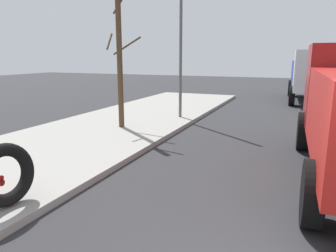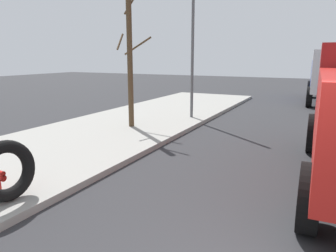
{
  "view_description": "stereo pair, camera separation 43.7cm",
  "coord_description": "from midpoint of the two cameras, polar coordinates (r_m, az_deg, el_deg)",
  "views": [
    {
      "loc": [
        -2.98,
        0.08,
        2.67
      ],
      "look_at": [
        2.87,
        2.52,
        1.27
      ],
      "focal_mm": 33.89,
      "sensor_mm": 36.0,
      "label": 1
    },
    {
      "loc": [
        -2.79,
        -0.32,
        2.67
      ],
      "look_at": [
        2.87,
        2.52,
        1.27
      ],
      "focal_mm": 33.89,
      "sensor_mm": 36.0,
      "label": 2
    }
  ],
  "objects": [
    {
      "name": "loose_tire",
      "position": [
        6.18,
        -29.08,
        -7.74
      ],
      "size": [
        1.12,
        0.45,
        1.11
      ],
      "primitive_type": "torus",
      "rotation": [
        1.48,
        0.0,
        -0.11
      ],
      "color": "black",
      "rests_on": "sidewalk_curb"
    },
    {
      "name": "street_light_pole",
      "position": [
        13.31,
        1.34,
        14.9
      ],
      "size": [
        0.12,
        0.12,
        6.2
      ],
      "primitive_type": "cylinder",
      "color": "#595B5E",
      "rests_on": "sidewalk_curb"
    },
    {
      "name": "bare_tree",
      "position": [
        11.5,
        -9.76,
        11.31
      ],
      "size": [
        1.05,
        1.14,
        4.8
      ],
      "color": "#4C3823",
      "rests_on": "sidewalk_curb"
    },
    {
      "name": "dump_truck_blue",
      "position": [
        20.8,
        24.41,
        8.4
      ],
      "size": [
        7.11,
        3.07,
        3.0
      ],
      "color": "#1E3899",
      "rests_on": "ground"
    }
  ]
}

